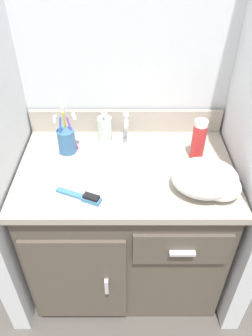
{
  "coord_description": "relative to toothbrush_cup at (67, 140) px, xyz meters",
  "views": [
    {
      "loc": [
        0.0,
        -1.05,
        1.59
      ],
      "look_at": [
        0.0,
        -0.03,
        0.76
      ],
      "focal_mm": 35.0,
      "sensor_mm": 36.0,
      "label": 1
    }
  ],
  "objects": [
    {
      "name": "ground_plane",
      "position": [
        0.26,
        -0.11,
        -0.8
      ],
      "size": [
        6.0,
        6.0,
        0.0
      ],
      "primitive_type": "plane",
      "color": "#4C4742"
    },
    {
      "name": "wall_back",
      "position": [
        0.26,
        0.22,
        0.3
      ],
      "size": [
        1.07,
        0.08,
        2.2
      ],
      "primitive_type": "cube",
      "color": "silver",
      "rests_on": "ground_plane"
    },
    {
      "name": "shaving_cream_can",
      "position": [
        0.55,
        -0.05,
        0.03
      ],
      "size": [
        0.06,
        0.06,
        0.18
      ],
      "color": "red",
      "rests_on": "vanity"
    },
    {
      "name": "vanity",
      "position": [
        0.25,
        -0.12,
        -0.41
      ],
      "size": [
        0.89,
        0.59,
        0.74
      ],
      "color": "brown",
      "rests_on": "ground_plane"
    },
    {
      "name": "backsplash",
      "position": [
        0.26,
        0.16,
        -0.0
      ],
      "size": [
        0.89,
        0.02,
        0.11
      ],
      "color": "#B2A899",
      "rests_on": "vanity"
    },
    {
      "name": "sink_faucet",
      "position": [
        0.26,
        0.09,
        -0.01
      ],
      "size": [
        0.09,
        0.09,
        0.14
      ],
      "color": "silver",
      "rests_on": "vanity"
    },
    {
      "name": "soap_dispenser",
      "position": [
        0.16,
        0.1,
        -0.0
      ],
      "size": [
        0.06,
        0.07,
        0.14
      ],
      "color": "silver",
      "rests_on": "vanity"
    },
    {
      "name": "hand_towel",
      "position": [
        0.56,
        -0.25,
        -0.01
      ],
      "size": [
        0.26,
        0.21,
        0.11
      ],
      "color": "white",
      "rests_on": "vanity"
    },
    {
      "name": "toothbrush_cup",
      "position": [
        0.0,
        0.0,
        0.0
      ],
      "size": [
        0.09,
        0.08,
        0.2
      ],
      "color": "teal",
      "rests_on": "vanity"
    },
    {
      "name": "hairbrush",
      "position": [
        0.1,
        -0.3,
        -0.05
      ],
      "size": [
        0.18,
        0.1,
        0.03
      ],
      "rotation": [
        0.0,
        0.0,
        -0.41
      ],
      "color": "teal",
      "rests_on": "vanity"
    }
  ]
}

